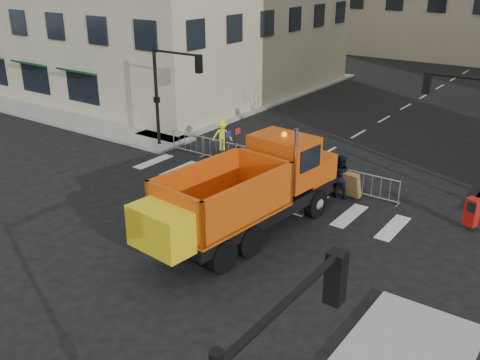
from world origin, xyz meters
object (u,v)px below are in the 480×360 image
Objects in this scene: plow_truck at (246,191)px; worker at (222,135)px; cop_a at (333,175)px; newspaper_box at (472,212)px; cop_b at (340,176)px; cop_c at (301,171)px.

plow_truck is 9.33m from worker.
cop_a is at bearing -4.80° from plow_truck.
cop_a is 5.71m from newspaper_box.
newspaper_box is (6.64, 5.30, -1.06)m from plow_truck.
cop_a is 0.34m from cop_b.
newspaper_box is at bearing -45.95° from plow_truck.
plow_truck reaches higher than cop_b.
plow_truck is 5.66× the size of cop_a.
newspaper_box is (5.70, 0.12, -0.22)m from cop_a.
cop_c reaches higher than newspaper_box.
plow_truck is 9.48× the size of newspaper_box.
cop_b is 1.70m from cop_c.
plow_truck is at bearing -124.74° from newspaper_box.
newspaper_box is (12.96, -1.52, -0.26)m from worker.
cop_b is at bearing 150.52° from cop_a.
plow_truck is at bearing 55.03° from cop_c.
plow_truck reaches higher than worker.
cop_b reaches higher than cop_a.
worker is 1.48× the size of newspaper_box.
plow_truck is at bearing 64.75° from cop_b.
cop_a is 1.13× the size of worker.
cop_a is 1.38m from cop_c.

